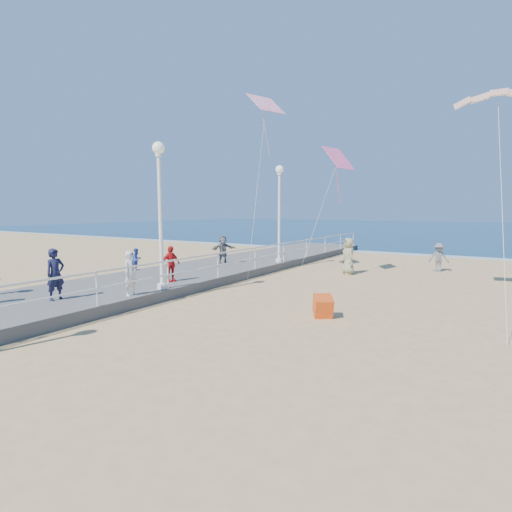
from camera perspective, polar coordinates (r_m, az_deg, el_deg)
The scene contains 18 objects.
ground at distance 12.21m, azimuth 5.06°, elevation -9.13°, with size 160.00×160.00×0.00m, color tan.
ocean at distance 75.75m, azimuth 27.96°, elevation 3.36°, with size 160.00×90.00×0.05m, color #0D2D4E.
surf_line at distance 31.62m, azimuth 22.13°, elevation 0.18°, with size 160.00×1.20×0.04m, color silver.
boardwalk at distance 16.84m, azimuth -18.40°, elevation -4.36°, with size 5.00×44.00×0.40m, color slate.
railing at distance 14.88m, azimuth -12.51°, elevation -1.49°, with size 0.05×42.00×0.55m.
lamp_post_mid at distance 14.95m, azimuth -13.57°, elevation 7.79°, with size 0.44×0.44×5.32m.
lamp_post_far at distance 22.22m, azimuth 3.35°, elevation 7.52°, with size 0.44×0.44×5.32m.
woman_holding_toddler at distance 14.21m, azimuth -17.45°, elevation -2.37°, with size 0.56×0.37×1.53m, color silver.
toddler_held at distance 14.13m, azimuth -16.66°, elevation -0.48°, with size 0.37×0.29×0.77m, color #2E47AF.
spectator_0 at distance 14.42m, azimuth -26.74°, elevation -2.35°, with size 0.61×0.40×1.68m, color #181A36.
spectator_3 at distance 16.53m, azimuth -12.12°, elevation -1.10°, with size 0.86×0.36×1.46m, color red.
spectator_5 at distance 21.80m, azimuth -4.73°, elevation 0.96°, with size 1.42×0.45×1.53m, color slate.
beach_walker_a at distance 23.42m, azimuth 24.65°, elevation -0.19°, with size 1.00×0.58×1.55m, color slate.
beach_walker_c at distance 21.03m, azimuth 13.08°, elevation -0.00°, with size 0.92×0.60×1.89m, color tan.
box_kite at distance 12.53m, azimuth 9.54°, elevation -7.37°, with size 0.55×0.55×0.60m, color red.
kite_parafoil at distance 16.42m, azimuth 31.36°, elevation 19.34°, with size 2.76×0.90×0.30m, color #D95119, non-canonical shape.
kite_diamond_pink at distance 20.00m, azimuth 11.70°, elevation 13.53°, with size 1.44×1.44×0.02m, color #FD5D9D.
kite_diamond_redwhite at distance 20.43m, azimuth 1.43°, elevation 20.91°, with size 1.53×1.53×0.02m, color #EA1B5F.
Camera 1 is at (5.29, -10.50, 3.31)m, focal length 28.00 mm.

